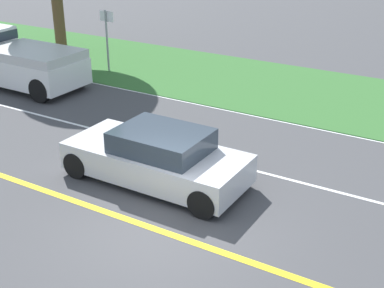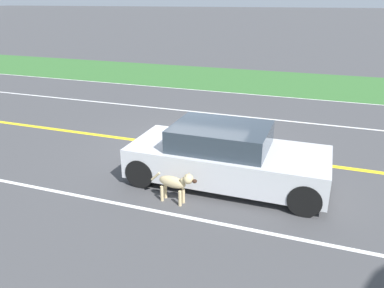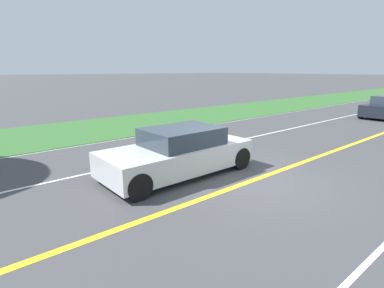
# 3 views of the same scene
# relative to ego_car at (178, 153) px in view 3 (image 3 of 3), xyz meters

# --- Properties ---
(ground_plane) EXTENTS (400.00, 400.00, 0.00)m
(ground_plane) POSITION_rel_ego_car_xyz_m (-1.77, -1.29, -0.65)
(ground_plane) COLOR #424244
(centre_divider_line) EXTENTS (0.18, 160.00, 0.01)m
(centre_divider_line) POSITION_rel_ego_car_xyz_m (-1.77, -1.29, -0.64)
(centre_divider_line) COLOR yellow
(centre_divider_line) RESTS_ON ground
(lane_edge_line_right) EXTENTS (0.14, 160.00, 0.01)m
(lane_edge_line_right) POSITION_rel_ego_car_xyz_m (5.23, -1.29, -0.64)
(lane_edge_line_right) COLOR white
(lane_edge_line_right) RESTS_ON ground
(lane_dash_same_dir) EXTENTS (0.10, 160.00, 0.01)m
(lane_dash_same_dir) POSITION_rel_ego_car_xyz_m (1.73, -1.29, -0.64)
(lane_dash_same_dir) COLOR white
(lane_dash_same_dir) RESTS_ON ground
(grass_verge_right) EXTENTS (6.00, 160.00, 0.03)m
(grass_verge_right) POSITION_rel_ego_car_xyz_m (8.23, -1.29, -0.63)
(grass_verge_right) COLOR #33662D
(grass_verge_right) RESTS_ON ground
(ego_car) EXTENTS (1.93, 4.45, 1.37)m
(ego_car) POSITION_rel_ego_car_xyz_m (0.00, 0.00, 0.00)
(ego_car) COLOR silver
(ego_car) RESTS_ON ground
(dog) EXTENTS (0.32, 1.10, 0.75)m
(dog) POSITION_rel_ego_car_xyz_m (1.28, -0.71, -0.18)
(dog) COLOR #D1B784
(dog) RESTS_ON ground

